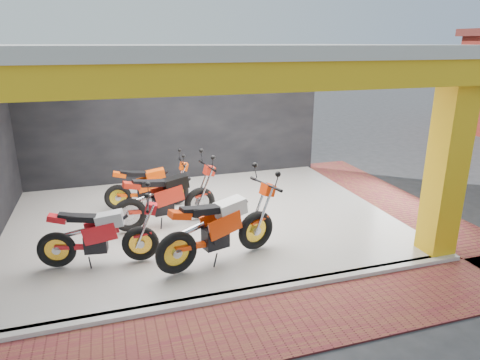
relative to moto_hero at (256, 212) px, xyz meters
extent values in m
plane|color=#2D2D30|center=(-0.61, -0.23, -0.84)|extent=(80.00, 80.00, 0.00)
cube|color=white|center=(-0.61, 1.77, -0.79)|extent=(8.00, 6.00, 0.10)
cube|color=beige|center=(-0.61, 1.77, 2.76)|extent=(8.40, 6.40, 0.20)
cube|color=black|center=(-0.61, 4.87, 0.91)|extent=(8.20, 0.20, 3.50)
cube|color=gold|center=(3.14, -0.98, 0.91)|extent=(0.50, 0.50, 3.50)
cube|color=gold|center=(-0.61, -1.23, 2.46)|extent=(8.40, 0.30, 0.40)
cube|color=gold|center=(3.39, 1.77, 2.46)|extent=(0.30, 6.40, 0.40)
cube|color=white|center=(-0.61, -1.25, -0.79)|extent=(8.00, 0.20, 0.10)
cube|color=maroon|center=(-0.61, -2.03, -0.83)|extent=(9.00, 1.40, 0.03)
cube|color=maroon|center=(4.19, 1.77, -0.83)|extent=(1.40, 7.00, 0.03)
camera|label=1|loc=(-2.41, -6.68, 2.88)|focal=32.00mm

